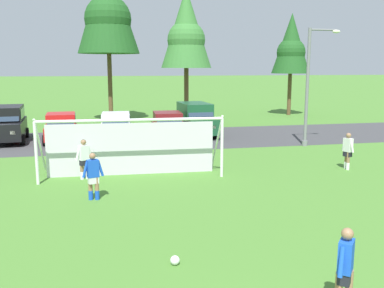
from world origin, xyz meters
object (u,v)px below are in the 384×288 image
at_px(parked_car_slot_far_left, 7,124).
at_px(soccer_ball, 175,260).
at_px(player_defender_far, 93,176).
at_px(player_winger_left, 84,159).
at_px(parked_car_slot_left, 61,127).
at_px(parked_car_slot_center_right, 195,119).
at_px(player_midfield_center, 345,270).
at_px(soccer_goal, 132,145).
at_px(parked_car_slot_center, 168,126).
at_px(street_lamp, 310,86).
at_px(parked_car_slot_center_left, 116,127).
at_px(player_striker_near, 348,151).

bearing_deg(parked_car_slot_far_left, soccer_ball, -69.06).
bearing_deg(player_defender_far, player_winger_left, 97.66).
distance_m(player_winger_left, parked_car_slot_far_left, 11.23).
xyz_separation_m(player_defender_far, parked_car_slot_left, (-2.03, 12.41, 0.05)).
xyz_separation_m(soccer_ball, parked_car_slot_far_left, (-7.09, 18.52, 1.00)).
relative_size(parked_car_slot_far_left, parked_car_slot_center_right, 1.01).
bearing_deg(player_midfield_center, parked_car_slot_left, 107.99).
xyz_separation_m(soccer_ball, parked_car_slot_left, (-3.91, 17.90, 0.77)).
xyz_separation_m(soccer_goal, parked_car_slot_far_left, (-6.75, 9.94, -0.18)).
bearing_deg(soccer_ball, parked_car_slot_center, 81.65).
relative_size(soccer_goal, player_midfield_center, 4.57).
relative_size(parked_car_slot_left, parked_car_slot_center_right, 0.91).
bearing_deg(street_lamp, parked_car_slot_left, 162.53).
distance_m(soccer_goal, parked_car_slot_center_left, 8.88).
xyz_separation_m(parked_car_slot_far_left, parked_car_slot_center_left, (6.44, -1.07, -0.24)).
xyz_separation_m(soccer_goal, parked_car_slot_center, (2.87, 8.68, -0.42)).
distance_m(player_defender_far, street_lamp, 14.66).
bearing_deg(player_striker_near, player_midfield_center, -121.76).
distance_m(parked_car_slot_center_left, parked_car_slot_center, 3.19).
bearing_deg(soccer_goal, parked_car_slot_center, 71.71).
bearing_deg(parked_car_slot_center_left, parked_car_slot_left, 172.06).
bearing_deg(street_lamp, player_midfield_center, -114.73).
bearing_deg(soccer_goal, parked_car_slot_center_left, 92.01).
distance_m(player_winger_left, parked_car_slot_center, 10.09).
height_order(player_striker_near, player_defender_far, same).
bearing_deg(parked_car_slot_left, parked_car_slot_center_right, 3.80).
height_order(player_striker_near, street_lamp, street_lamp).
bearing_deg(soccer_goal, player_defender_far, -116.51).
relative_size(parked_car_slot_center, parked_car_slot_center_right, 0.91).
bearing_deg(soccer_ball, player_defender_far, 108.89).
xyz_separation_m(parked_car_slot_center_left, parked_car_slot_center_right, (5.19, 1.02, 0.24)).
distance_m(player_striker_near, player_midfield_center, 12.10).
relative_size(soccer_goal, player_striker_near, 4.57).
height_order(soccer_goal, parked_car_slot_center_left, soccer_goal).
relative_size(player_defender_far, parked_car_slot_center, 0.38).
relative_size(player_winger_left, parked_car_slot_center, 0.38).
distance_m(soccer_goal, parked_car_slot_far_left, 12.02).
height_order(parked_car_slot_center_left, parked_car_slot_center_right, parked_car_slot_center_right).
xyz_separation_m(player_striker_near, parked_car_slot_center, (-6.57, 9.53, 0.05)).
xyz_separation_m(player_defender_far, parked_car_slot_far_left, (-5.21, 13.03, 0.29)).
bearing_deg(parked_car_slot_center, parked_car_slot_left, 174.35).
relative_size(player_midfield_center, parked_car_slot_center_left, 0.38).
xyz_separation_m(parked_car_slot_left, street_lamp, (14.03, -4.41, 2.57)).
bearing_deg(parked_car_slot_far_left, parked_car_slot_center_right, -0.29).
distance_m(soccer_ball, parked_car_slot_left, 18.33).
bearing_deg(parked_car_slot_far_left, parked_car_slot_center_left, -9.48).
bearing_deg(parked_car_slot_left, player_midfield_center, -72.01).
xyz_separation_m(parked_car_slot_left, parked_car_slot_center, (6.44, -0.64, 0.00)).
distance_m(parked_car_slot_far_left, parked_car_slot_left, 3.25).
relative_size(soccer_goal, parked_car_slot_center, 1.75).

